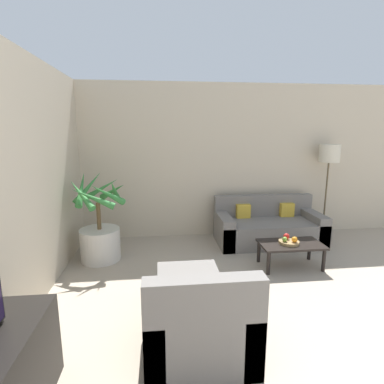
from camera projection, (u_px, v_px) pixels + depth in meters
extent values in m
cube|color=beige|center=(268.00, 161.00, 5.45)|extent=(8.22, 0.06, 2.70)
cylinder|color=beige|center=(101.00, 244.00, 4.43)|extent=(0.58, 0.58, 0.47)
cylinder|color=brown|center=(99.00, 216.00, 4.34)|extent=(0.06, 0.06, 0.40)
cone|color=#38843D|center=(114.00, 191.00, 4.30)|extent=(0.10, 0.54, 0.42)
cone|color=#38843D|center=(113.00, 191.00, 4.48)|extent=(0.48, 0.48, 0.35)
cone|color=#38843D|center=(101.00, 189.00, 4.52)|extent=(0.57, 0.10, 0.38)
cone|color=#38843D|center=(88.00, 187.00, 4.40)|extent=(0.43, 0.43, 0.47)
cone|color=#38843D|center=(81.00, 189.00, 4.24)|extent=(0.10, 0.50, 0.48)
cone|color=#38843D|center=(81.00, 194.00, 4.08)|extent=(0.46, 0.46, 0.41)
cone|color=#38843D|center=(93.00, 198.00, 4.02)|extent=(0.58, 0.10, 0.34)
cone|color=#38843D|center=(108.00, 194.00, 4.12)|extent=(0.47, 0.47, 0.40)
cube|color=slate|center=(269.00, 232.00, 5.11)|extent=(1.76, 0.84, 0.39)
cube|color=slate|center=(263.00, 205.00, 5.37)|extent=(1.76, 0.16, 0.37)
cube|color=slate|center=(224.00, 230.00, 5.02)|extent=(0.20, 0.84, 0.51)
cube|color=slate|center=(312.00, 227.00, 5.19)|extent=(0.20, 0.84, 0.51)
cube|color=gold|center=(243.00, 211.00, 5.22)|extent=(0.24, 0.12, 0.24)
cube|color=gold|center=(287.00, 210.00, 5.31)|extent=(0.24, 0.12, 0.24)
cylinder|color=brown|center=(322.00, 234.00, 5.53)|extent=(0.24, 0.24, 0.03)
cylinder|color=brown|center=(325.00, 199.00, 5.40)|extent=(0.03, 0.03, 1.32)
cylinder|color=beige|center=(330.00, 153.00, 5.24)|extent=(0.35, 0.35, 0.31)
cylinder|color=black|center=(269.00, 263.00, 3.98)|extent=(0.05, 0.05, 0.32)
cylinder|color=black|center=(324.00, 260.00, 4.06)|extent=(0.05, 0.05, 0.32)
cylinder|color=black|center=(259.00, 252.00, 4.36)|extent=(0.05, 0.05, 0.32)
cylinder|color=black|center=(309.00, 249.00, 4.45)|extent=(0.05, 0.05, 0.32)
cube|color=black|center=(291.00, 244.00, 4.18)|extent=(0.87, 0.49, 0.03)
cylinder|color=#997A4C|center=(289.00, 242.00, 4.16)|extent=(0.28, 0.28, 0.04)
sphere|color=red|center=(286.00, 236.00, 4.22)|extent=(0.08, 0.08, 0.08)
sphere|color=olive|center=(285.00, 239.00, 4.12)|extent=(0.07, 0.07, 0.07)
sphere|color=orange|center=(295.00, 239.00, 4.10)|extent=(0.08, 0.08, 0.08)
cube|color=slate|center=(199.00, 328.00, 2.59)|extent=(0.90, 0.82, 0.41)
cube|color=slate|center=(205.00, 306.00, 2.18)|extent=(0.90, 0.16, 0.44)
cube|color=slate|center=(155.00, 326.00, 2.54)|extent=(0.16, 0.82, 0.51)
cube|color=slate|center=(241.00, 320.00, 2.62)|extent=(0.16, 0.82, 0.51)
cube|color=slate|center=(188.00, 286.00, 3.31)|extent=(0.66, 0.46, 0.40)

